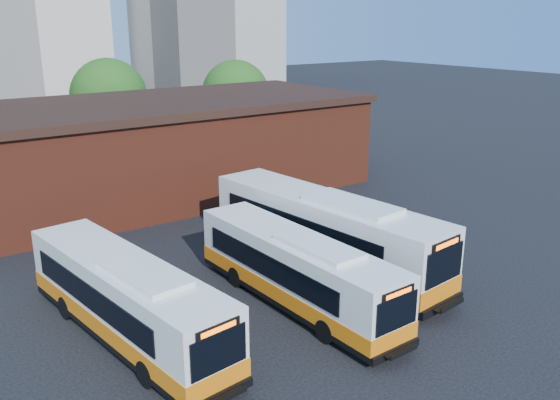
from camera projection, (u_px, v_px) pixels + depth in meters
ground at (353, 302)px, 25.19m from camera, size 220.00×220.00×0.00m
bus_west at (127, 302)px, 21.98m from camera, size 3.89×12.06×3.24m
bus_midwest at (296, 273)px, 24.64m from camera, size 2.76×11.60×3.14m
bus_mideast at (325, 235)px, 28.21m from camera, size 4.26×13.90×3.73m
transit_worker at (429, 286)px, 24.85m from camera, size 0.61×0.71×1.64m
depot_building at (155, 147)px, 39.85m from camera, size 28.60×12.60×6.40m
tree_mid at (109, 96)px, 51.35m from camera, size 6.56×6.56×8.36m
tree_east at (236, 94)px, 55.14m from camera, size 6.24×6.24×7.96m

